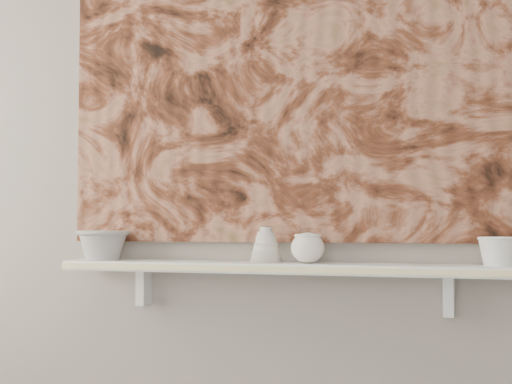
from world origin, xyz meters
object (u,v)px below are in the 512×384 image
at_px(shelf, 280,268).
at_px(painting, 286,69).
at_px(bell_vessel, 266,245).
at_px(cup_cream, 308,248).
at_px(bowl_grey, 103,245).
at_px(bowl_white, 499,251).

bearing_deg(shelf, painting, 90.00).
bearing_deg(bell_vessel, shelf, 0.00).
xyz_separation_m(painting, cup_cream, (0.09, -0.08, -0.56)).
relative_size(shelf, bowl_grey, 7.98).
bearing_deg(shelf, bowl_white, 0.00).
bearing_deg(bell_vessel, cup_cream, 0.00).
distance_m(bowl_grey, bell_vessel, 0.56).
bearing_deg(bell_vessel, bowl_grey, 180.00).
bearing_deg(cup_cream, bowl_white, 0.00).
height_order(cup_cream, bell_vessel, bell_vessel).
distance_m(bell_vessel, bowl_white, 0.67).
bearing_deg(bowl_white, bowl_grey, 180.00).
bearing_deg(bowl_grey, cup_cream, 0.00).
distance_m(cup_cream, bowl_white, 0.54).
bearing_deg(cup_cream, bowl_grey, 180.00).
bearing_deg(cup_cream, bell_vessel, 180.00).
height_order(shelf, bell_vessel, bell_vessel).
xyz_separation_m(shelf, painting, (0.00, 0.08, 0.62)).
relative_size(bowl_grey, bell_vessel, 1.61).
xyz_separation_m(painting, bowl_grey, (-0.61, -0.08, -0.56)).
xyz_separation_m(bowl_grey, bell_vessel, (0.56, 0.00, 0.00)).
bearing_deg(shelf, cup_cream, 0.00).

